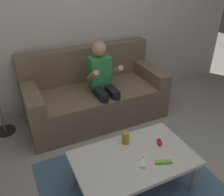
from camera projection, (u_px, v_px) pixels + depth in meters
wall_back at (85, 14)px, 3.01m from camera, size 4.75×0.05×2.50m
couch at (94, 95)px, 3.16m from camera, size 1.74×0.80×0.88m
person_seated_on_couch at (103, 81)px, 2.89m from camera, size 0.36×0.44×1.04m
coffee_table at (134, 160)px, 2.09m from camera, size 1.03×0.63×0.38m
area_rug at (132, 187)px, 2.26m from camera, size 1.61×1.40×0.01m
game_remote_lime_near_edge at (164, 162)px, 2.01m from camera, size 0.14×0.08×0.03m
nunchuk_red at (159, 142)px, 2.21m from camera, size 0.07×0.10×0.05m
game_remote_white_far_corner at (143, 161)px, 2.01m from camera, size 0.11×0.14×0.03m
soda_can at (126, 138)px, 2.20m from camera, size 0.07×0.07×0.12m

